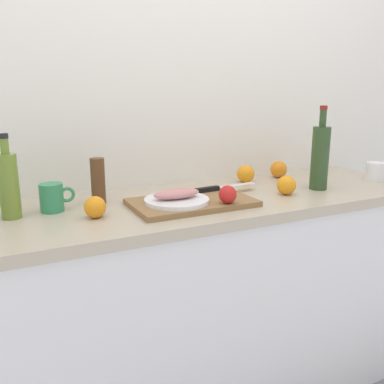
# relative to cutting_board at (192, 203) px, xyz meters

# --- Properties ---
(back_wall) EXTENTS (3.20, 0.05, 2.50)m
(back_wall) POSITION_rel_cutting_board_xyz_m (0.08, 0.40, 0.34)
(back_wall) COLOR white
(back_wall) RESTS_ON ground_plane
(kitchen_counter) EXTENTS (2.00, 0.60, 0.90)m
(kitchen_counter) POSITION_rel_cutting_board_xyz_m (0.08, 0.08, -0.46)
(kitchen_counter) COLOR white
(kitchen_counter) RESTS_ON ground_plane
(cutting_board) EXTENTS (0.44, 0.26, 0.02)m
(cutting_board) POSITION_rel_cutting_board_xyz_m (0.00, 0.00, 0.00)
(cutting_board) COLOR olive
(cutting_board) RESTS_ON kitchen_counter
(white_plate) EXTENTS (0.23, 0.23, 0.01)m
(white_plate) POSITION_rel_cutting_board_xyz_m (-0.07, -0.01, 0.02)
(white_plate) COLOR white
(white_plate) RESTS_ON cutting_board
(fish_fillet) EXTENTS (0.17, 0.07, 0.04)m
(fish_fillet) POSITION_rel_cutting_board_xyz_m (-0.07, -0.01, 0.04)
(fish_fillet) COLOR tan
(fish_fillet) RESTS_ON white_plate
(chef_knife) EXTENTS (0.29, 0.05, 0.02)m
(chef_knife) POSITION_rel_cutting_board_xyz_m (0.16, 0.09, 0.02)
(chef_knife) COLOR silver
(chef_knife) RESTS_ON cutting_board
(tomato_0) EXTENTS (0.06, 0.06, 0.06)m
(tomato_0) POSITION_rel_cutting_board_xyz_m (0.09, -0.10, 0.04)
(tomato_0) COLOR red
(tomato_0) RESTS_ON cutting_board
(olive_oil_bottle) EXTENTS (0.06, 0.06, 0.28)m
(olive_oil_bottle) POSITION_rel_cutting_board_xyz_m (-0.60, 0.12, 0.10)
(olive_oil_bottle) COLOR olive
(olive_oil_bottle) RESTS_ON kitchen_counter
(wine_bottle) EXTENTS (0.07, 0.07, 0.35)m
(wine_bottle) POSITION_rel_cutting_board_xyz_m (0.60, -0.00, 0.13)
(wine_bottle) COLOR #2D4723
(wine_bottle) RESTS_ON kitchen_counter
(coffee_mug_1) EXTENTS (0.13, 0.09, 0.09)m
(coffee_mug_1) POSITION_rel_cutting_board_xyz_m (0.96, 0.00, 0.03)
(coffee_mug_1) COLOR white
(coffee_mug_1) RESTS_ON kitchen_counter
(coffee_mug_2) EXTENTS (0.12, 0.08, 0.10)m
(coffee_mug_2) POSITION_rel_cutting_board_xyz_m (-0.47, 0.14, 0.04)
(coffee_mug_2) COLOR #338C59
(coffee_mug_2) RESTS_ON kitchen_counter
(orange_0) EXTENTS (0.08, 0.08, 0.08)m
(orange_0) POSITION_rel_cutting_board_xyz_m (0.41, -0.02, 0.03)
(orange_0) COLOR orange
(orange_0) RESTS_ON kitchen_counter
(orange_1) EXTENTS (0.08, 0.08, 0.08)m
(orange_1) POSITION_rel_cutting_board_xyz_m (0.39, 0.24, 0.03)
(orange_1) COLOR orange
(orange_1) RESTS_ON kitchen_counter
(orange_2) EXTENTS (0.08, 0.08, 0.08)m
(orange_2) POSITION_rel_cutting_board_xyz_m (0.60, 0.26, 0.03)
(orange_2) COLOR orange
(orange_2) RESTS_ON kitchen_counter
(orange_3) EXTENTS (0.07, 0.07, 0.07)m
(orange_3) POSITION_rel_cutting_board_xyz_m (-0.36, 0.00, 0.03)
(orange_3) COLOR orange
(orange_3) RESTS_ON kitchen_counter
(pepper_mill) EXTENTS (0.05, 0.05, 0.17)m
(pepper_mill) POSITION_rel_cutting_board_xyz_m (-0.30, 0.18, 0.08)
(pepper_mill) COLOR brown
(pepper_mill) RESTS_ON kitchen_counter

